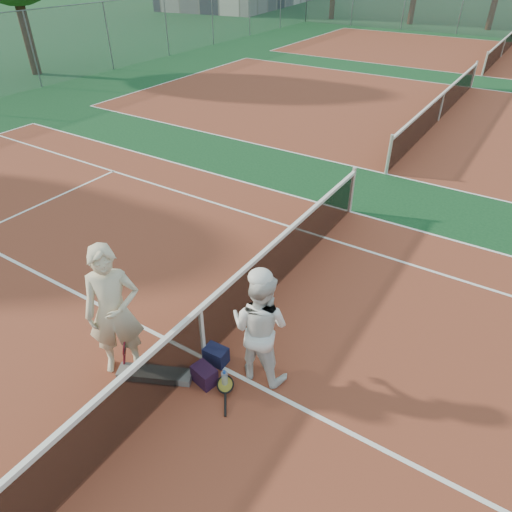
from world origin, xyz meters
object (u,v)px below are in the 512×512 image
(racket_spare, at_px, (225,386))
(sports_bag_navy, at_px, (216,355))
(racket_black_held, at_px, (254,353))
(net_main, at_px, (202,334))
(sports_bag_purple, at_px, (204,375))
(player_b, at_px, (260,327))
(racket_red, at_px, (127,354))
(water_bottle, at_px, (225,381))
(player_a, at_px, (114,312))

(racket_spare, relative_size, sports_bag_navy, 1.76)
(racket_black_held, distance_m, sports_bag_navy, 0.59)
(sports_bag_navy, bearing_deg, racket_spare, -39.52)
(net_main, bearing_deg, sports_bag_purple, -51.05)
(net_main, distance_m, player_b, 0.94)
(player_b, distance_m, racket_red, 2.00)
(player_b, xyz_separation_m, sports_bag_navy, (-0.65, -0.19, -0.74))
(water_bottle, bearing_deg, sports_bag_navy, 140.52)
(player_a, height_order, sports_bag_navy, player_a)
(racket_red, xyz_separation_m, sports_bag_navy, (0.99, 0.80, -0.16))
(player_b, xyz_separation_m, water_bottle, (-0.25, -0.52, -0.73))
(player_a, height_order, racket_spare, player_a)
(net_main, height_order, player_b, player_b)
(net_main, xyz_separation_m, player_a, (-0.91, -0.72, 0.53))
(racket_spare, bearing_deg, racket_red, 72.59)
(player_a, distance_m, racket_spare, 1.84)
(player_a, distance_m, sports_bag_purple, 1.54)
(net_main, height_order, sports_bag_purple, net_main)
(sports_bag_navy, xyz_separation_m, sports_bag_purple, (0.09, -0.40, 0.01))
(racket_spare, xyz_separation_m, sports_bag_purple, (-0.32, -0.05, 0.07))
(sports_bag_navy, distance_m, sports_bag_purple, 0.41)
(racket_red, xyz_separation_m, racket_black_held, (1.51, 1.03, -0.01))
(net_main, distance_m, player_a, 1.28)
(racket_spare, bearing_deg, player_b, -58.95)
(racket_black_held, xyz_separation_m, sports_bag_purple, (-0.43, -0.62, -0.14))
(water_bottle, bearing_deg, net_main, 154.83)
(racket_black_held, distance_m, water_bottle, 0.58)
(player_b, height_order, sports_bag_purple, player_b)
(net_main, relative_size, sports_bag_purple, 32.13)
(player_b, relative_size, sports_bag_navy, 5.18)
(racket_black_held, bearing_deg, water_bottle, 54.86)
(net_main, relative_size, sports_bag_navy, 32.39)
(racket_black_held, distance_m, sports_bag_purple, 0.77)
(net_main, xyz_separation_m, racket_red, (-0.80, -0.75, -0.21))
(net_main, relative_size, player_a, 5.29)
(racket_red, bearing_deg, racket_black_held, -1.98)
(sports_bag_navy, bearing_deg, sports_bag_purple, -76.86)
(racket_red, height_order, sports_bag_purple, racket_red)
(player_a, bearing_deg, water_bottle, -25.55)
(racket_spare, bearing_deg, sports_bag_navy, 15.00)
(net_main, relative_size, racket_black_held, 19.37)
(racket_black_held, bearing_deg, player_b, 141.68)
(sports_bag_navy, relative_size, sports_bag_purple, 0.99)
(racket_red, bearing_deg, player_b, -4.96)
(net_main, distance_m, racket_black_held, 0.79)
(sports_bag_purple, bearing_deg, racket_spare, 9.37)
(racket_black_held, bearing_deg, racket_spare, 57.00)
(sports_bag_purple, bearing_deg, racket_red, -159.47)
(player_b, relative_size, racket_black_held, 3.10)
(net_main, xyz_separation_m, water_bottle, (0.58, -0.27, -0.36))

